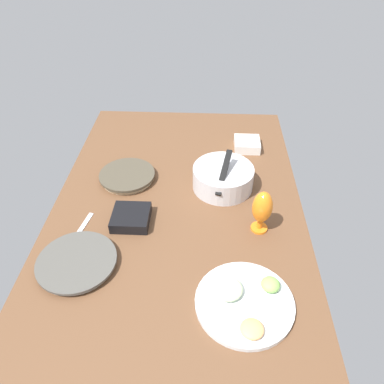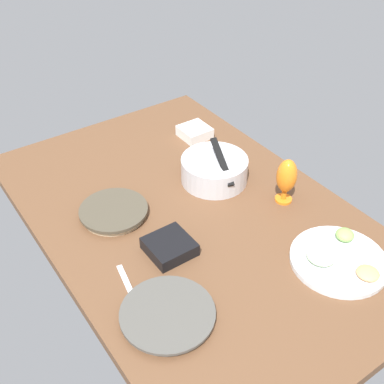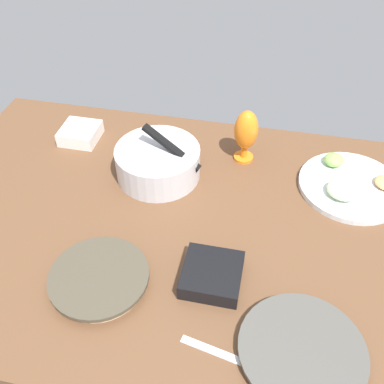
# 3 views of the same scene
# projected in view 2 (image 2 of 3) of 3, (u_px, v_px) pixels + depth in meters

# --- Properties ---
(ground_plane) EXTENTS (1.60, 1.04, 0.04)m
(ground_plane) POSITION_uv_depth(u_px,v_px,m) (192.00, 217.00, 1.80)
(ground_plane) COLOR brown
(dinner_plate_left) EXTENTS (0.25, 0.25, 0.03)m
(dinner_plate_left) POSITION_uv_depth(u_px,v_px,m) (114.00, 212.00, 1.77)
(dinner_plate_left) COLOR beige
(dinner_plate_left) RESTS_ON ground_plane
(dinner_plate_right) EXTENTS (0.28, 0.28, 0.03)m
(dinner_plate_right) POSITION_uv_depth(u_px,v_px,m) (168.00, 315.00, 1.41)
(dinner_plate_right) COLOR silver
(dinner_plate_right) RESTS_ON ground_plane
(mixing_bowl) EXTENTS (0.27, 0.26, 0.17)m
(mixing_bowl) POSITION_uv_depth(u_px,v_px,m) (214.00, 169.00, 1.92)
(mixing_bowl) COLOR silver
(mixing_bowl) RESTS_ON ground_plane
(fruit_platter) EXTENTS (0.32, 0.32, 0.06)m
(fruit_platter) POSITION_uv_depth(u_px,v_px,m) (338.00, 259.00, 1.59)
(fruit_platter) COLOR silver
(fruit_platter) RESTS_ON ground_plane
(hurricane_glass_orange) EXTENTS (0.08, 0.08, 0.18)m
(hurricane_glass_orange) POSITION_uv_depth(u_px,v_px,m) (287.00, 177.00, 1.79)
(hurricane_glass_orange) COLOR orange
(hurricane_glass_orange) RESTS_ON ground_plane
(square_bowl_black) EXTENTS (0.15, 0.15, 0.05)m
(square_bowl_black) POSITION_uv_depth(u_px,v_px,m) (169.00, 246.00, 1.62)
(square_bowl_black) COLOR black
(square_bowl_black) RESTS_ON ground_plane
(square_bowl_white) EXTENTS (0.13, 0.13, 0.05)m
(square_bowl_white) POSITION_uv_depth(u_px,v_px,m) (195.00, 131.00, 2.20)
(square_bowl_white) COLOR white
(square_bowl_white) RESTS_ON ground_plane
(fork_by_right_plate) EXTENTS (0.18, 0.05, 0.01)m
(fork_by_right_plate) POSITION_uv_depth(u_px,v_px,m) (128.00, 285.00, 1.52)
(fork_by_right_plate) COLOR silver
(fork_by_right_plate) RESTS_ON ground_plane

